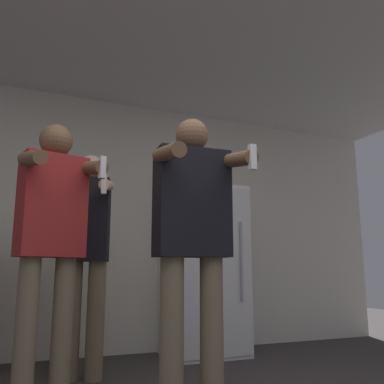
{
  "coord_description": "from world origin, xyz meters",
  "views": [
    {
      "loc": [
        -0.77,
        -1.39,
        0.76
      ],
      "look_at": [
        0.24,
        0.93,
        1.25
      ],
      "focal_mm": 40.0,
      "sensor_mm": 36.0,
      "label": 1
    }
  ],
  "objects_px": {
    "refrigerator": "(203,269)",
    "person_woman_foreground": "(193,234)",
    "person_man_side": "(51,232)",
    "person_spectator_back": "(87,249)"
  },
  "relations": [
    {
      "from": "person_woman_foreground",
      "to": "person_man_side",
      "type": "relative_size",
      "value": 0.99
    },
    {
      "from": "refrigerator",
      "to": "person_man_side",
      "type": "xyz_separation_m",
      "value": [
        -1.56,
        -1.09,
        0.22
      ]
    },
    {
      "from": "person_woman_foreground",
      "to": "person_spectator_back",
      "type": "distance_m",
      "value": 1.13
    },
    {
      "from": "person_woman_foreground",
      "to": "refrigerator",
      "type": "bearing_deg",
      "value": 63.12
    },
    {
      "from": "person_woman_foreground",
      "to": "person_spectator_back",
      "type": "xyz_separation_m",
      "value": [
        -0.43,
        1.04,
        -0.04
      ]
    },
    {
      "from": "refrigerator",
      "to": "person_woman_foreground",
      "type": "height_order",
      "value": "person_woman_foreground"
    },
    {
      "from": "refrigerator",
      "to": "person_woman_foreground",
      "type": "distance_m",
      "value": 1.8
    },
    {
      "from": "person_woman_foreground",
      "to": "person_man_side",
      "type": "bearing_deg",
      "value": 146.22
    },
    {
      "from": "person_woman_foreground",
      "to": "person_man_side",
      "type": "distance_m",
      "value": 0.9
    },
    {
      "from": "person_man_side",
      "to": "person_spectator_back",
      "type": "height_order",
      "value": "person_man_side"
    }
  ]
}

